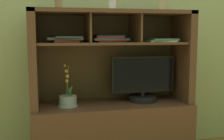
% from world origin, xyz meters
% --- Properties ---
extents(media_console, '(1.33, 0.52, 1.28)m').
position_xyz_m(media_console, '(0.00, 0.01, 0.40)').
color(media_console, '#492F1F').
rests_on(media_console, ground).
extents(tv_monitor, '(0.56, 0.24, 0.39)m').
position_xyz_m(tv_monitor, '(0.28, 0.01, 0.67)').
color(tv_monitor, black).
rests_on(tv_monitor, media_console).
extents(potted_orchid, '(0.16, 0.16, 0.34)m').
position_xyz_m(potted_orchid, '(-0.37, -0.03, 0.55)').
color(potted_orchid, gray).
rests_on(potted_orchid, media_console).
extents(magazine_stack_left, '(0.25, 0.25, 0.03)m').
position_xyz_m(magazine_stack_left, '(0.42, -0.04, 1.03)').
color(magazine_stack_left, beige).
rests_on(magazine_stack_left, media_console).
extents(magazine_stack_centre, '(0.32, 0.25, 0.06)m').
position_xyz_m(magazine_stack_centre, '(-0.02, 0.05, 1.05)').
color(magazine_stack_centre, '#AA2933').
rests_on(magazine_stack_centre, media_console).
extents(magazine_stack_right, '(0.29, 0.31, 0.05)m').
position_xyz_m(magazine_stack_right, '(-0.38, -0.03, 1.04)').
color(magazine_stack_right, '#9E3A37').
rests_on(magazine_stack_right, media_console).
extents(diffuser_bottle, '(0.06, 0.06, 0.26)m').
position_xyz_m(diffuser_bottle, '(-0.43, -0.03, 1.34)').
color(diffuser_bottle, olive).
rests_on(diffuser_bottle, media_console).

